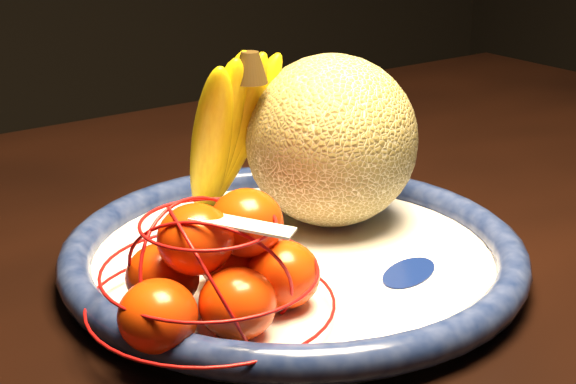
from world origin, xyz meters
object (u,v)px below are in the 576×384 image
dining_table (304,288)px  cantaloupe (331,141)px  fruit_bowl (293,255)px  banana_bunch (224,130)px  mandarin_bag (216,272)px

dining_table → cantaloupe: bearing=-102.1°
dining_table → fruit_bowl: size_ratio=4.11×
dining_table → fruit_bowl: fruit_bowl is taller
dining_table → banana_bunch: (-0.09, -0.01, 0.19)m
dining_table → mandarin_bag: size_ratio=8.71×
mandarin_bag → dining_table: bearing=45.6°
dining_table → cantaloupe: size_ratio=10.37×
cantaloupe → banana_bunch: size_ratio=0.88×
banana_bunch → cantaloupe: bearing=-47.8°
dining_table → fruit_bowl: 0.16m
dining_table → mandarin_bag: mandarin_bag is taller
mandarin_bag → fruit_bowl: bearing=33.7°
dining_table → banana_bunch: size_ratio=9.15×
dining_table → banana_bunch: 0.21m
dining_table → fruit_bowl: (-0.07, -0.11, 0.10)m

